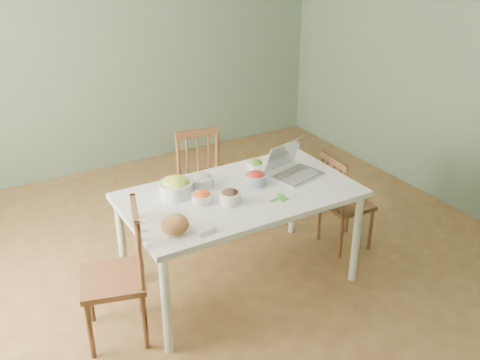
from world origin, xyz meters
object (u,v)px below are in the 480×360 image
chair_left (112,276)px  chair_right (347,201)px  dining_table (240,239)px  bread_boule (175,224)px  laptop (299,162)px  bowl_squash (176,187)px  chair_far (205,187)px

chair_left → chair_right: 2.09m
dining_table → bread_boule: bread_boule is taller
bread_boule → laptop: 1.19m
laptop → bowl_squash: bearing=155.1°
dining_table → chair_far: chair_far is taller
chair_far → bowl_squash: bearing=-121.5°
chair_right → laptop: laptop is taller
dining_table → bread_boule: size_ratio=9.39×
chair_left → bread_boule: size_ratio=5.37×
chair_far → bowl_squash: (-0.52, -0.59, 0.40)m
chair_left → bread_boule: (0.39, -0.18, 0.37)m
chair_far → laptop: bearing=-51.6°
chair_far → bowl_squash: chair_far is taller
chair_far → bread_boule: bearing=-115.2°
dining_table → chair_right: size_ratio=1.98×
dining_table → chair_right: (1.06, 0.02, 0.03)m
bowl_squash → laptop: size_ratio=0.69×
laptop → dining_table: bearing=166.6°
dining_table → bowl_squash: bearing=155.8°
chair_far → chair_right: 1.23m
chair_far → bread_boule: 1.34m
chair_left → bowl_squash: size_ratio=3.93×
dining_table → bowl_squash: size_ratio=6.87×
chair_left → chair_right: (2.08, 0.11, -0.06)m
chair_left → bowl_squash: chair_left is taller
chair_right → bread_boule: bearing=103.9°
chair_left → laptop: (1.55, 0.10, 0.43)m
chair_far → chair_left: 1.42m
dining_table → bread_boule: bearing=-156.9°
chair_right → chair_left: bearing=97.2°
chair_left → chair_right: chair_left is taller
bowl_squash → chair_right: bearing=-6.7°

